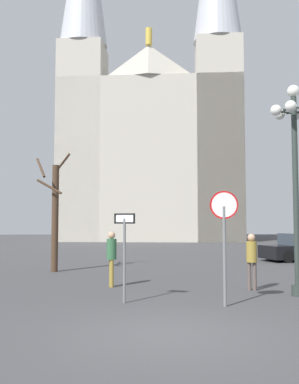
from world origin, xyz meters
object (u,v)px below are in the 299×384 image
object	(u,v)px
bare_tree	(55,214)
pedestrian_standing	(252,256)
street_lamp	(295,152)
one_way_arrow_sign	(124,246)
pedestrian_walking	(112,253)
cathedral	(151,125)
stop_sign	(224,226)

from	to	relation	value
bare_tree	pedestrian_standing	bearing A→B (deg)	-36.05
street_lamp	one_way_arrow_sign	bearing A→B (deg)	-170.01
pedestrian_standing	pedestrian_walking	bearing A→B (deg)	168.88
one_way_arrow_sign	pedestrian_walking	bearing A→B (deg)	99.83
cathedral	stop_sign	xyz separation A→B (m)	(0.26, -37.09, -11.01)
cathedral	bare_tree	world-z (taller)	cathedral
cathedral	one_way_arrow_sign	world-z (taller)	cathedral
cathedral	pedestrian_walking	xyz separation A→B (m)	(-2.71, -33.82, -11.90)
street_lamp	pedestrian_standing	world-z (taller)	street_lamp
one_way_arrow_sign	pedestrian_walking	size ratio (longest dim) A/B	1.30
one_way_arrow_sign	cathedral	bearing A→B (deg)	86.50
one_way_arrow_sign	pedestrian_standing	world-z (taller)	one_way_arrow_sign
pedestrian_walking	pedestrian_standing	size ratio (longest dim) A/B	1.03
pedestrian_walking	one_way_arrow_sign	bearing A→B (deg)	-80.17
bare_tree	pedestrian_standing	world-z (taller)	bare_tree
street_lamp	pedestrian_standing	size ratio (longest dim) A/B	3.53
street_lamp	bare_tree	bearing A→B (deg)	142.65
cathedral	pedestrian_walking	size ratio (longest dim) A/B	23.78
stop_sign	pedestrian_walking	bearing A→B (deg)	132.17
stop_sign	pedestrian_standing	world-z (taller)	stop_sign
one_way_arrow_sign	street_lamp	xyz separation A→B (m)	(4.87, 0.86, 2.64)
one_way_arrow_sign	pedestrian_walking	xyz separation A→B (m)	(-0.47, 2.73, -0.37)
stop_sign	bare_tree	world-z (taller)	bare_tree
stop_sign	bare_tree	size ratio (longest dim) A/B	0.57
bare_tree	pedestrian_walking	xyz separation A→B (m)	(2.62, -4.20, -1.34)
street_lamp	pedestrian_walking	distance (m)	6.41
stop_sign	pedestrian_walking	distance (m)	4.51
stop_sign	bare_tree	distance (m)	9.35
pedestrian_walking	bare_tree	bearing A→B (deg)	121.93
stop_sign	street_lamp	distance (m)	3.47
cathedral	pedestrian_standing	distance (m)	36.70
one_way_arrow_sign	pedestrian_walking	distance (m)	2.80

